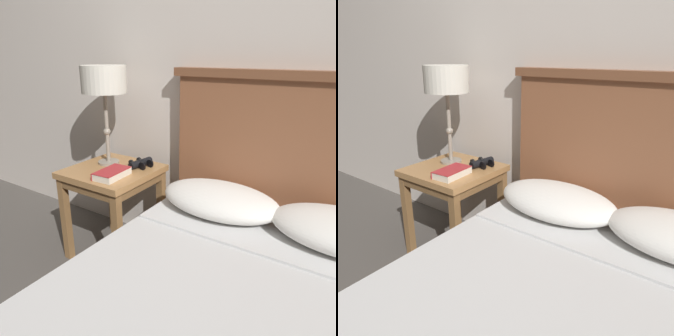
{
  "view_description": "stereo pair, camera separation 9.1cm",
  "coord_description": "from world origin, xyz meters",
  "views": [
    {
      "loc": [
        0.66,
        -0.62,
        1.21
      ],
      "look_at": [
        -0.18,
        0.67,
        0.67
      ],
      "focal_mm": 35.0,
      "sensor_mm": 36.0,
      "label": 1
    },
    {
      "loc": [
        0.74,
        -0.57,
        1.21
      ],
      "look_at": [
        -0.18,
        0.67,
        0.67
      ],
      "focal_mm": 35.0,
      "sensor_mm": 36.0,
      "label": 2
    }
  ],
  "objects": [
    {
      "name": "binoculars_pair",
      "position": [
        -0.49,
        0.84,
        0.59
      ],
      "size": [
        0.15,
        0.16,
        0.05
      ],
      "color": "black",
      "rests_on": "nightstand"
    },
    {
      "name": "table_lamp",
      "position": [
        -0.69,
        0.78,
        1.05
      ],
      "size": [
        0.26,
        0.26,
        0.58
      ],
      "color": "gray",
      "rests_on": "nightstand"
    },
    {
      "name": "book_on_nightstand",
      "position": [
        -0.52,
        0.61,
        0.59
      ],
      "size": [
        0.14,
        0.21,
        0.04
      ],
      "color": "silver",
      "rests_on": "nightstand"
    },
    {
      "name": "nightstand",
      "position": [
        -0.61,
        0.72,
        0.48
      ],
      "size": [
        0.48,
        0.48,
        0.57
      ],
      "color": "#AD7A47",
      "rests_on": "ground_plane"
    },
    {
      "name": "wall_back",
      "position": [
        0.0,
        1.06,
        1.3
      ],
      "size": [
        8.0,
        0.06,
        2.6
      ],
      "color": "silver",
      "rests_on": "ground_plane"
    }
  ]
}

